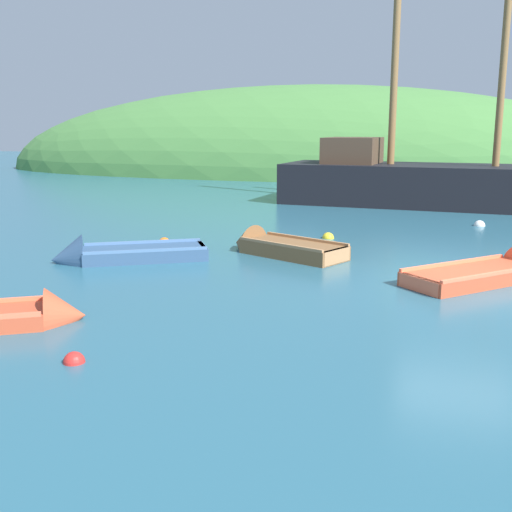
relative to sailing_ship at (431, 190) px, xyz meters
name	(u,v)px	position (x,y,z in m)	size (l,w,h in m)	color
ground_plane	(463,286)	(0.75, -13.78, -0.65)	(120.00, 120.00, 0.00)	#285B70
shore_hill	(302,172)	(-9.24, 18.25, -0.65)	(47.52, 18.23, 12.41)	#477F3D
sailing_ship	(431,190)	(0.00, 0.00, 0.00)	(15.43, 5.11, 13.18)	black
rowboat_outer_right	(117,257)	(-7.34, -13.51, -0.56)	(3.84, 2.89, 1.19)	#335175
rowboat_center	(497,275)	(1.48, -12.93, -0.56)	(3.58, 3.60, 1.15)	#C64C2D
rowboat_near_dock	(1,321)	(-6.71, -18.61, -0.57)	(3.29, 2.53, 1.02)	#C64C2D
rowboat_outer_left	(277,249)	(-3.75, -11.61, -0.52)	(3.51, 2.52, 1.09)	brown
buoy_yellow	(328,238)	(-2.85, -8.98, -0.65)	(0.35, 0.35, 0.35)	yellow
buoy_orange	(164,243)	(-7.17, -11.06, -0.65)	(0.34, 0.34, 0.34)	orange
buoy_white	(479,226)	(1.62, -5.27, -0.65)	(0.37, 0.37, 0.37)	white
buoy_red	(74,362)	(-4.65, -19.73, -0.65)	(0.31, 0.31, 0.31)	red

